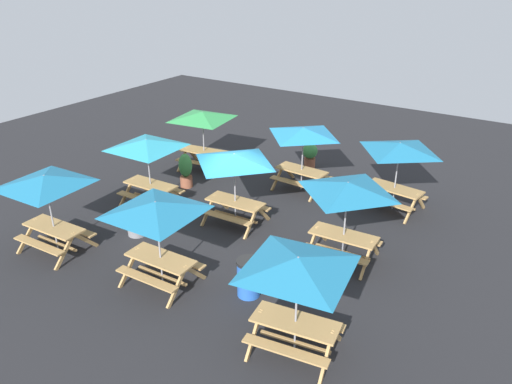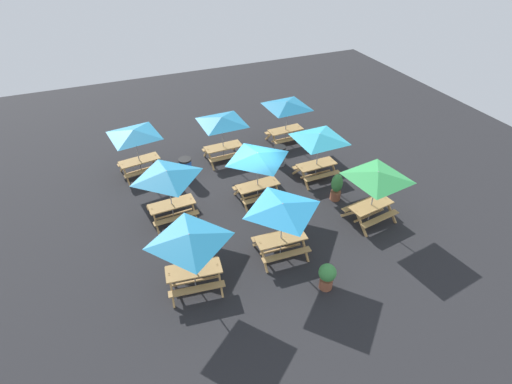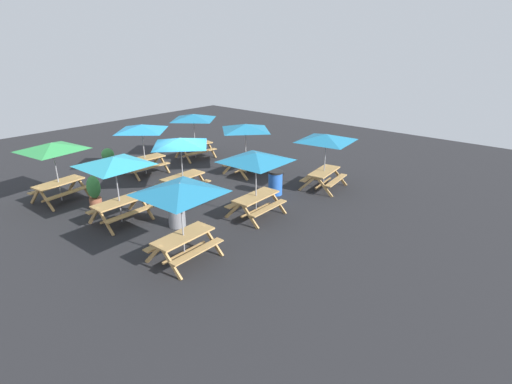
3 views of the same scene
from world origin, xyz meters
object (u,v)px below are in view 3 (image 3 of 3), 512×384
at_px(picnic_table_8, 142,131).
at_px(potted_plant_1, 108,157).
at_px(picnic_table_4, 53,151).
at_px(picnic_table_3, 115,166).
at_px(picnic_table_6, 326,142).
at_px(picnic_table_7, 194,120).
at_px(picnic_table_0, 246,131).
at_px(trash_bin_gray, 177,212).
at_px(potted_plant_0, 94,192).
at_px(picnic_table_1, 180,194).
at_px(picnic_table_2, 256,162).
at_px(trash_bin_blue, 275,183).
at_px(picnic_table_5, 181,146).

xyz_separation_m(picnic_table_8, potted_plant_1, (0.71, -2.00, -1.43)).
bearing_deg(picnic_table_4, picnic_table_3, 89.93).
distance_m(picnic_table_4, picnic_table_6, 10.43).
bearing_deg(picnic_table_7, picnic_table_0, 95.44).
xyz_separation_m(trash_bin_gray, potted_plant_0, (1.02, -3.45, 0.16)).
bearing_deg(picnic_table_1, picnic_table_2, -175.57).
bearing_deg(trash_bin_blue, trash_bin_gray, -8.29).
height_order(picnic_table_7, picnic_table_8, same).
bearing_deg(trash_bin_gray, picnic_table_8, -114.90).
height_order(picnic_table_4, potted_plant_1, picnic_table_4).
height_order(trash_bin_gray, potted_plant_0, potted_plant_0).
relative_size(picnic_table_5, trash_bin_blue, 2.38).
xyz_separation_m(picnic_table_3, potted_plant_1, (-2.89, -5.80, -1.43)).
distance_m(trash_bin_blue, potted_plant_1, 8.56).
height_order(picnic_table_8, potted_plant_0, picnic_table_8).
distance_m(picnic_table_0, picnic_table_6, 3.86).
relative_size(picnic_table_0, potted_plant_0, 1.85).
height_order(picnic_table_4, picnic_table_8, same).
distance_m(picnic_table_0, trash_bin_gray, 6.24).
xyz_separation_m(picnic_table_4, picnic_table_6, (-7.85, 6.88, 0.00)).
distance_m(picnic_table_1, potted_plant_1, 9.98).
bearing_deg(picnic_table_1, picnic_table_6, 178.67).
xyz_separation_m(picnic_table_2, potted_plant_1, (0.50, -8.95, -1.43)).
xyz_separation_m(picnic_table_1, picnic_table_3, (-0.19, -3.58, 0.00)).
relative_size(picnic_table_0, trash_bin_blue, 2.38).
bearing_deg(picnic_table_3, picnic_table_4, -83.47).
distance_m(picnic_table_1, picnic_table_7, 10.41).
relative_size(picnic_table_2, potted_plant_1, 2.84).
bearing_deg(picnic_table_7, picnic_table_4, 12.37).
xyz_separation_m(picnic_table_0, picnic_table_2, (3.34, 3.53, 0.00)).
bearing_deg(picnic_table_0, picnic_table_7, -94.92).
bearing_deg(potted_plant_1, potted_plant_0, 54.75).
height_order(potted_plant_0, potted_plant_1, potted_plant_0).
bearing_deg(picnic_table_7, picnic_table_2, 71.81).
relative_size(picnic_table_1, trash_bin_gray, 2.88).
bearing_deg(picnic_table_6, picnic_table_2, -12.55).
distance_m(picnic_table_3, potted_plant_0, 2.20).
bearing_deg(picnic_table_4, picnic_table_0, 148.75).
xyz_separation_m(picnic_table_1, picnic_table_7, (-7.04, -7.67, 0.00)).
bearing_deg(picnic_table_2, picnic_table_1, 5.12).
bearing_deg(picnic_table_5, picnic_table_8, -100.87).
height_order(picnic_table_0, picnic_table_6, same).
xyz_separation_m(picnic_table_4, picnic_table_5, (-3.58, 2.98, 0.00)).
bearing_deg(picnic_table_3, picnic_table_6, 153.37).
xyz_separation_m(picnic_table_1, picnic_table_5, (-3.28, -4.05, 0.00)).
relative_size(picnic_table_5, picnic_table_6, 0.83).
bearing_deg(picnic_table_5, picnic_table_7, -138.36).
bearing_deg(potted_plant_1, picnic_table_2, 93.17).
bearing_deg(picnic_table_2, picnic_table_7, -117.41).
relative_size(picnic_table_6, potted_plant_1, 2.81).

